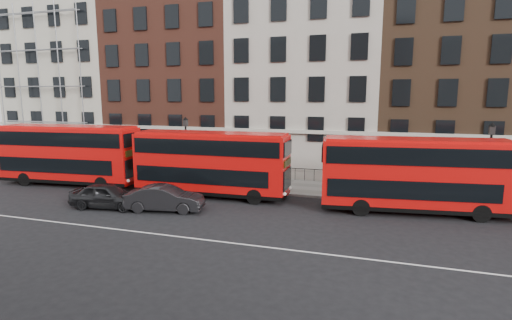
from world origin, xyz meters
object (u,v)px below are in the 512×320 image
(car_rear, at_px, (107,196))
(car_front, at_px, (165,198))
(bus_c, at_px, (413,174))
(bus_b, at_px, (211,162))
(bus_a, at_px, (68,153))

(car_rear, distance_m, car_front, 3.89)
(car_rear, bearing_deg, bus_c, -82.89)
(bus_b, distance_m, bus_c, 13.41)
(bus_a, height_order, bus_b, bus_a)
(bus_c, distance_m, car_front, 15.39)
(bus_c, bearing_deg, car_front, -171.30)
(bus_a, relative_size, bus_c, 1.03)
(bus_c, bearing_deg, bus_a, 172.92)
(bus_c, xyz_separation_m, car_rear, (-18.57, -4.70, -1.68))
(bus_c, height_order, car_front, bus_c)
(bus_a, height_order, car_rear, bus_a)
(bus_a, distance_m, car_rear, 8.82)
(bus_b, height_order, car_rear, bus_b)
(bus_b, xyz_separation_m, car_front, (-1.31, -4.16, -1.68))
(car_rear, bearing_deg, bus_a, 49.92)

